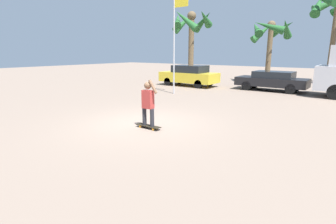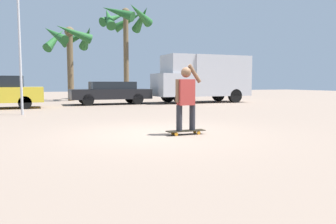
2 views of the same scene
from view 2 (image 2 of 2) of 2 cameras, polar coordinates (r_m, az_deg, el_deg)
ground_plane at (r=7.90m, az=-1.81°, el=-3.79°), size 80.00×80.00×0.00m
skateboard at (r=7.75m, az=3.11°, el=-3.35°), size 0.94×0.25×0.10m
person_skateboarder at (r=7.67m, az=3.14°, el=2.99°), size 0.66×0.24×1.56m
camper_van at (r=20.57m, az=6.15°, el=6.09°), size 5.92×2.27×2.89m
parked_car_black at (r=18.96m, az=-9.91°, el=3.45°), size 4.45×1.78×1.29m
palm_tree_near_van at (r=26.07m, az=-7.45°, el=15.45°), size 4.19×4.23×7.17m
palm_tree_center_background at (r=23.59m, az=-16.74°, el=11.91°), size 3.65×3.64×5.20m
flagpole at (r=13.79m, az=-24.18°, el=13.39°), size 1.01×0.12×5.78m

